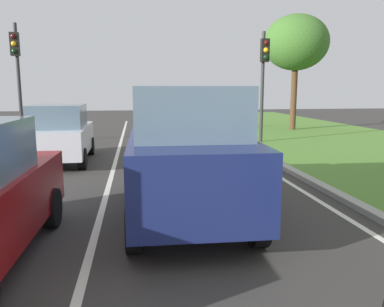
{
  "coord_description": "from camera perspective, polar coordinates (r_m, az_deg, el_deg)",
  "views": [
    {
      "loc": [
        -0.02,
        2.5,
        2.24
      ],
      "look_at": [
        0.87,
        8.63,
        1.2
      ],
      "focal_mm": 36.03,
      "sensor_mm": 36.0,
      "label": 1
    }
  ],
  "objects": [
    {
      "name": "ground_plane",
      "position": [
        11.72,
        -7.98,
        -1.58
      ],
      "size": [
        60.0,
        60.0,
        0.0
      ],
      "primitive_type": "plane",
      "color": "#383533"
    },
    {
      "name": "car_suv_ahead",
      "position": [
        6.73,
        -0.93,
        0.34
      ],
      "size": [
        2.06,
        4.54,
        2.28
      ],
      "rotation": [
        0.0,
        0.0,
        -0.02
      ],
      "color": "navy",
      "rests_on": "ground"
    },
    {
      "name": "lane_line_right_edge",
      "position": [
        12.26,
        9.09,
        -1.1
      ],
      "size": [
        0.12,
        32.0,
        0.01
      ],
      "primitive_type": "cube",
      "color": "silver",
      "rests_on": "ground"
    },
    {
      "name": "car_hatchback_far",
      "position": [
        12.45,
        -18.92,
        2.76
      ],
      "size": [
        1.79,
        3.73,
        1.78
      ],
      "rotation": [
        0.0,
        0.0,
        0.02
      ],
      "color": "silver",
      "rests_on": "ground"
    },
    {
      "name": "tree_roadside_far",
      "position": [
        21.78,
        15.15,
        15.49
      ],
      "size": [
        3.4,
        3.4,
        6.1
      ],
      "color": "#4C331E",
      "rests_on": "ground"
    },
    {
      "name": "traffic_light_overhead_left",
      "position": [
        17.21,
        -24.5,
        11.86
      ],
      "size": [
        0.32,
        0.5,
        4.82
      ],
      "color": "#2D2D2D",
      "rests_on": "ground"
    },
    {
      "name": "traffic_light_near_right",
      "position": [
        16.19,
        10.57,
        12.17
      ],
      "size": [
        0.32,
        0.5,
        4.52
      ],
      "color": "#2D2D2D",
      "rests_on": "ground"
    },
    {
      "name": "curb_right",
      "position": [
        12.41,
        11.3,
        -0.77
      ],
      "size": [
        0.24,
        48.0,
        0.12
      ],
      "primitive_type": "cube",
      "color": "#9E9B93",
      "rests_on": "ground"
    },
    {
      "name": "lane_line_center",
      "position": [
        11.74,
        -11.4,
        -1.65
      ],
      "size": [
        0.12,
        32.0,
        0.01
      ],
      "primitive_type": "cube",
      "color": "silver",
      "rests_on": "ground"
    }
  ]
}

